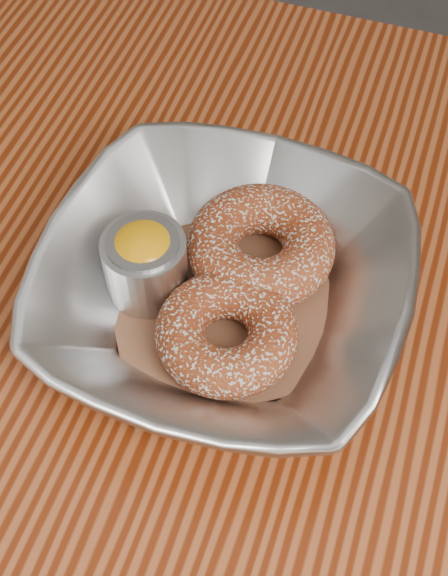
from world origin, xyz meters
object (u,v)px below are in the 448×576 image
(ramekin, at_px, (145,262))
(serving_bowl, at_px, (224,289))
(donut_back, at_px, (261,246))
(table, at_px, (184,459))
(donut_front, at_px, (227,333))

(ramekin, bearing_deg, serving_bowl, 0.82)
(serving_bowl, height_order, ramekin, ramekin)
(donut_back, xyz_separation_m, ramekin, (-0.06, -0.04, 0.01))
(serving_bowl, bearing_deg, donut_back, 74.53)
(serving_bowl, bearing_deg, table, -96.90)
(table, bearing_deg, donut_back, 79.71)
(table, relative_size, ramekin, 21.87)
(serving_bowl, relative_size, donut_back, 2.37)
(donut_back, xyz_separation_m, donut_front, (-0.00, -0.07, -0.00))
(donut_back, distance_m, ramekin, 0.08)
(table, relative_size, serving_bowl, 5.16)
(serving_bowl, relative_size, ramekin, 4.24)
(donut_back, relative_size, ramekin, 1.79)
(table, height_order, donut_front, donut_front)
(donut_front, bearing_deg, serving_bowl, 111.60)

